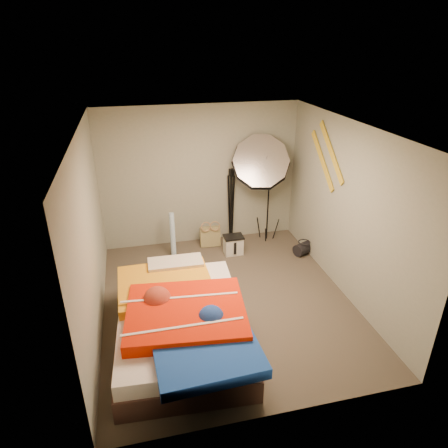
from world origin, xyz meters
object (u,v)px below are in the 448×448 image
object	(u,v)px
wrapping_roll	(173,235)
duffel_bag	(304,248)
camera_case	(233,245)
tote_bag	(210,236)
camera_tripod	(231,200)
photo_umbrella	(261,163)
bed	(182,321)

from	to	relation	value
wrapping_roll	duffel_bag	distance (m)	2.31
camera_case	wrapping_roll	bearing A→B (deg)	168.40
tote_bag	camera_tripod	distance (m)	0.77
tote_bag	photo_umbrella	world-z (taller)	photo_umbrella
wrapping_roll	camera_case	bearing A→B (deg)	-11.23
tote_bag	duffel_bag	size ratio (longest dim) A/B	1.05
tote_bag	bed	world-z (taller)	bed
wrapping_roll	camera_case	size ratio (longest dim) A/B	2.45
tote_bag	camera_case	world-z (taller)	tote_bag
duffel_bag	camera_tripod	bearing A→B (deg)	118.10
camera_case	tote_bag	bearing A→B (deg)	130.89
camera_tripod	tote_bag	bearing A→B (deg)	-159.79
camera_case	duffel_bag	size ratio (longest dim) A/B	0.91
wrapping_roll	bed	bearing A→B (deg)	-93.96
tote_bag	duffel_bag	bearing A→B (deg)	-20.91
wrapping_roll	duffel_bag	xyz separation A→B (m)	(2.24, -0.50, -0.28)
camera_tripod	wrapping_roll	bearing A→B (deg)	-163.32
duffel_bag	bed	distance (m)	2.98
photo_umbrella	camera_tripod	size ratio (longest dim) A/B	1.52
tote_bag	wrapping_roll	size ratio (longest dim) A/B	0.47
bed	photo_umbrella	world-z (taller)	photo_umbrella
tote_bag	wrapping_roll	bearing A→B (deg)	-162.63
bed	wrapping_roll	bearing A→B (deg)	86.04
photo_umbrella	camera_tripod	distance (m)	0.88
wrapping_roll	camera_case	xyz separation A→B (m)	(1.03, -0.21, -0.23)
duffel_bag	camera_tripod	xyz separation A→B (m)	(-1.11, 0.84, 0.69)
camera_case	bed	bearing A→B (deg)	-120.50
camera_case	bed	size ratio (longest dim) A/B	0.13
photo_umbrella	camera_tripod	bearing A→B (deg)	156.60
duffel_bag	camera_tripod	distance (m)	1.55
camera_case	camera_tripod	xyz separation A→B (m)	(0.10, 0.54, 0.64)
wrapping_roll	camera_tripod	world-z (taller)	camera_tripod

